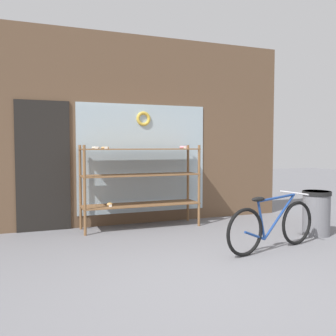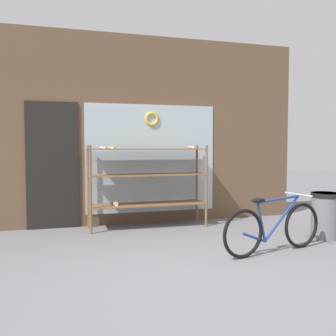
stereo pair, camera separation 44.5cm
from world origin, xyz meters
name	(u,v)px [view 2 (the right image)]	position (x,y,z in m)	size (l,w,h in m)	color
ground_plane	(200,280)	(0.00, 0.00, 0.00)	(30.00, 30.00, 0.00)	slate
storefront_facade	(138,132)	(-0.04, 2.99, 1.61)	(5.93, 0.13, 3.30)	brown
display_case	(147,177)	(0.04, 2.61, 0.85)	(1.98, 0.51, 1.39)	brown
bicycle	(273,227)	(1.26, 0.67, 0.33)	(1.59, 0.51, 0.74)	black
trash_bin	(325,214)	(2.41, 1.12, 0.37)	(0.43, 0.43, 0.68)	slate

